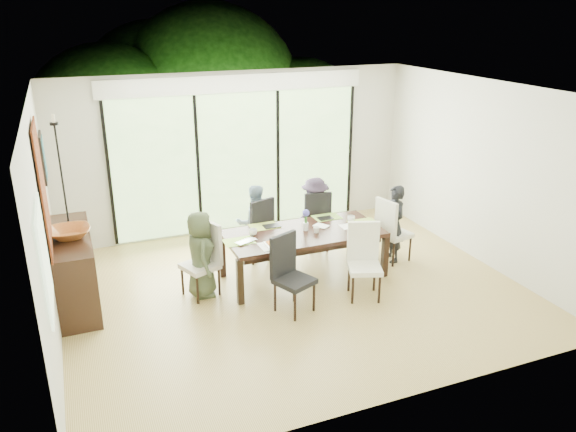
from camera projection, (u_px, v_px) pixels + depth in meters
name	position (u px, v px, depth m)	size (l,w,h in m)	color
floor	(295.00, 290.00, 7.71)	(6.00, 5.00, 0.01)	olive
ceiling	(296.00, 90.00, 6.76)	(6.00, 5.00, 0.01)	white
wall_back	(238.00, 153.00, 9.41)	(6.00, 0.02, 2.70)	beige
wall_front	(402.00, 279.00, 5.05)	(6.00, 0.02, 2.70)	beige
wall_left	(43.00, 229.00, 6.18)	(0.02, 5.00, 2.70)	white
wall_right	(483.00, 173.00, 8.28)	(0.02, 5.00, 2.70)	silver
glass_doors	(239.00, 162.00, 9.43)	(4.20, 0.02, 2.30)	#598C3F
blinds_header	(236.00, 83.00, 8.97)	(4.40, 0.06, 0.28)	white
mullion_a	(109.00, 175.00, 8.69)	(0.05, 0.04, 2.30)	black
mullion_b	(198.00, 166.00, 9.18)	(0.05, 0.04, 2.30)	black
mullion_c	(278.00, 158.00, 9.67)	(0.05, 0.04, 2.30)	black
mullion_d	(350.00, 151.00, 10.16)	(0.05, 0.04, 2.30)	black
side_window	(45.00, 259.00, 5.10)	(0.02, 0.90, 1.00)	#8CAD7F
deck	(226.00, 214.00, 10.68)	(6.00, 1.80, 0.10)	brown
rail_top	(214.00, 173.00, 11.16)	(6.00, 0.08, 0.06)	#533723
foliage_left	(110.00, 126.00, 11.09)	(3.20, 3.20, 3.20)	#14380F
foliage_mid	(210.00, 97.00, 12.25)	(4.00, 4.00, 4.00)	#14380F
foliage_right	(300.00, 122.00, 12.38)	(2.80, 2.80, 2.80)	#14380F
foliage_far	(159.00, 103.00, 12.58)	(3.60, 3.60, 3.60)	#14380F
table_top	(304.00, 234.00, 7.88)	(2.21, 1.01, 0.06)	black
table_apron	(304.00, 239.00, 7.91)	(2.02, 0.83, 0.09)	black
table_leg_fl	(240.00, 282.00, 7.25)	(0.08, 0.08, 0.63)	black
table_leg_fr	(385.00, 256.00, 8.00)	(0.08, 0.08, 0.63)	black
table_leg_bl	(222.00, 256.00, 8.00)	(0.08, 0.08, 0.63)	black
table_leg_br	(356.00, 234.00, 8.75)	(0.08, 0.08, 0.63)	black
chair_left_end	(200.00, 261.00, 7.41)	(0.42, 0.42, 1.01)	silver
chair_right_end	(395.00, 229.00, 8.46)	(0.42, 0.42, 1.01)	silver
chair_far_left	(254.00, 228.00, 8.51)	(0.42, 0.42, 1.01)	black
chair_far_right	(314.00, 219.00, 8.86)	(0.42, 0.42, 1.01)	black
chair_near_left	(295.00, 275.00, 7.00)	(0.42, 0.42, 1.01)	black
chair_near_right	(365.00, 262.00, 7.35)	(0.42, 0.42, 1.01)	white
person_left_end	(201.00, 254.00, 7.39)	(0.55, 0.35, 1.19)	#3F4B32
person_right_end	(394.00, 224.00, 8.42)	(0.55, 0.35, 1.19)	black
person_far_left	(255.00, 223.00, 8.47)	(0.55, 0.35, 1.19)	#7E9DB6
person_far_right	(315.00, 214.00, 8.82)	(0.55, 0.35, 1.19)	#2C2233
placemat_left	(239.00, 241.00, 7.54)	(0.40, 0.29, 0.01)	#91C245
placemat_right	(363.00, 222.00, 8.20)	(0.40, 0.29, 0.01)	olive
placemat_far_l	(264.00, 226.00, 8.06)	(0.40, 0.29, 0.01)	#93A73B
placemat_far_r	(327.00, 217.00, 8.41)	(0.40, 0.29, 0.01)	#7BAA3C
placemat_paper	(275.00, 245.00, 7.42)	(0.40, 0.29, 0.01)	white
tablet_far_l	(272.00, 226.00, 8.05)	(0.24, 0.17, 0.01)	black
tablet_far_r	(325.00, 218.00, 8.34)	(0.22, 0.16, 0.01)	black
papers	(350.00, 226.00, 8.07)	(0.28, 0.20, 0.00)	white
platter_base	(275.00, 244.00, 7.41)	(0.24, 0.24, 0.02)	white
platter_snacks	(275.00, 243.00, 7.40)	(0.18, 0.18, 0.01)	#D06018
vase	(306.00, 226.00, 7.91)	(0.07, 0.07, 0.11)	silver
hyacinth_stems	(306.00, 219.00, 7.87)	(0.04, 0.04, 0.15)	#337226
hyacinth_blooms	(306.00, 213.00, 7.84)	(0.10, 0.10, 0.10)	#5250C9
laptop	(248.00, 242.00, 7.48)	(0.30, 0.19, 0.02)	silver
cup_a	(253.00, 232.00, 7.74)	(0.11, 0.11, 0.09)	white
cup_b	(317.00, 230.00, 7.82)	(0.09, 0.09, 0.08)	white
cup_c	(351.00, 219.00, 8.22)	(0.11, 0.11, 0.09)	white
book	(318.00, 227.00, 8.00)	(0.15, 0.21, 0.02)	white
sideboard	(75.00, 269.00, 7.25)	(0.48, 1.69, 0.95)	black
bowl	(70.00, 233.00, 6.97)	(0.50, 0.50, 0.12)	brown
candlestick_base	(69.00, 224.00, 7.38)	(0.11, 0.11, 0.04)	black
candlestick_shaft	(62.00, 175.00, 7.14)	(0.03, 0.03, 1.32)	black
candlestick_pan	(54.00, 124.00, 6.91)	(0.11, 0.11, 0.03)	black
candle	(53.00, 119.00, 6.89)	(0.04, 0.04, 0.11)	silver
tapestry	(43.00, 188.00, 6.42)	(0.02, 1.00, 1.50)	maroon
art_frame	(43.00, 158.00, 7.53)	(0.03, 0.55, 0.65)	black
art_canvas	(44.00, 157.00, 7.54)	(0.01, 0.45, 0.55)	#194650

